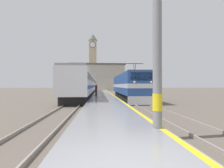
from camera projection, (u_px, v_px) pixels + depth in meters
name	position (u px, v px, depth m)	size (l,w,h in m)	color
ground_plane	(102.00, 95.00, 33.02)	(200.00, 200.00, 0.00)	#60564C
platform	(103.00, 96.00, 28.03)	(3.41, 140.00, 0.43)	gray
rail_track_near	(124.00, 97.00, 28.29)	(2.84, 140.00, 0.16)	#60564C
rail_track_far	(84.00, 97.00, 27.80)	(2.83, 140.00, 0.16)	#60564C
locomotive_train	(129.00, 86.00, 23.72)	(2.92, 15.23, 4.44)	black
passenger_train	(87.00, 85.00, 34.98)	(2.92, 40.25, 3.83)	black
catenary_mast	(159.00, 13.00, 6.11)	(2.36, 0.34, 8.28)	gray
person_on_platform	(96.00, 89.00, 24.94)	(0.34, 0.34, 1.70)	#23232D
clock_tower	(93.00, 60.00, 75.11)	(3.89, 3.89, 24.03)	tan
station_building	(97.00, 78.00, 62.43)	(19.15, 9.28, 9.36)	#B7B2A3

